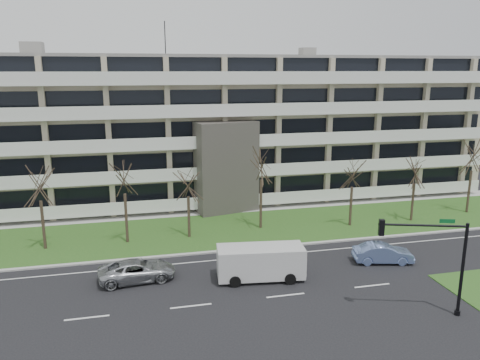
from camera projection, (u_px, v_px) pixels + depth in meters
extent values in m
plane|color=black|center=(286.00, 295.00, 29.49)|extent=(160.00, 160.00, 0.00)
cube|color=#25551C|center=(239.00, 228.00, 41.80)|extent=(90.00, 10.00, 0.06)
cube|color=#B2B2AD|center=(253.00, 248.00, 37.06)|extent=(90.00, 0.35, 0.12)
cube|color=#B2B2AD|center=(227.00, 211.00, 47.01)|extent=(90.00, 2.00, 0.08)
cube|color=white|center=(258.00, 256.00, 35.65)|extent=(90.00, 0.12, 0.01)
cube|color=beige|center=(214.00, 128.00, 51.91)|extent=(60.00, 12.00, 15.00)
cube|color=gray|center=(213.00, 57.00, 50.14)|extent=(60.50, 12.50, 0.30)
cube|color=#4C4742|center=(226.00, 167.00, 45.97)|extent=(6.39, 3.69, 9.00)
cube|color=black|center=(227.00, 192.00, 46.36)|extent=(4.92, 1.19, 3.50)
cube|color=gray|center=(32.00, 48.00, 45.97)|extent=(2.00, 2.00, 1.20)
cylinder|color=black|center=(165.00, 39.00, 48.60)|extent=(0.10, 0.10, 3.50)
cube|color=black|center=(225.00, 188.00, 47.46)|extent=(58.00, 0.10, 1.80)
cube|color=white|center=(226.00, 204.00, 47.16)|extent=(58.00, 1.40, 0.22)
cube|color=white|center=(227.00, 200.00, 46.41)|extent=(58.00, 0.08, 1.00)
cube|color=black|center=(224.00, 159.00, 46.76)|extent=(58.00, 0.10, 1.80)
cube|color=white|center=(226.00, 175.00, 46.47)|extent=(58.00, 1.40, 0.22)
cube|color=white|center=(227.00, 171.00, 45.71)|extent=(58.00, 0.08, 1.00)
cube|color=black|center=(224.00, 130.00, 46.07)|extent=(58.00, 0.10, 1.80)
cube|color=white|center=(226.00, 146.00, 45.77)|extent=(58.00, 1.40, 0.22)
cube|color=white|center=(227.00, 141.00, 45.02)|extent=(58.00, 0.08, 1.00)
cube|color=black|center=(224.00, 99.00, 45.37)|extent=(58.00, 0.10, 1.80)
cube|color=white|center=(225.00, 115.00, 45.08)|extent=(58.00, 1.40, 0.22)
cube|color=white|center=(227.00, 109.00, 44.32)|extent=(58.00, 0.08, 1.00)
cube|color=black|center=(224.00, 67.00, 44.68)|extent=(58.00, 0.10, 1.80)
cube|color=white|center=(225.00, 83.00, 44.38)|extent=(58.00, 1.40, 0.22)
cube|color=white|center=(227.00, 77.00, 43.63)|extent=(58.00, 0.08, 1.00)
imported|color=#ABAEB3|center=(137.00, 270.00, 31.47)|extent=(5.29, 2.79, 1.42)
imported|color=#7C97D7|center=(383.00, 253.00, 34.39)|extent=(4.54, 2.41, 1.42)
cube|color=silver|center=(261.00, 261.00, 31.60)|extent=(6.06, 2.86, 2.05)
cube|color=black|center=(261.00, 253.00, 31.46)|extent=(5.61, 2.64, 0.76)
cube|color=silver|center=(300.00, 262.00, 31.93)|extent=(0.63, 2.08, 1.30)
cylinder|color=black|center=(235.00, 282.00, 30.56)|extent=(0.78, 0.36, 0.76)
cylinder|color=black|center=(232.00, 268.00, 32.65)|extent=(0.78, 0.36, 0.76)
cylinder|color=black|center=(290.00, 279.00, 30.95)|extent=(0.78, 0.36, 0.76)
cylinder|color=black|center=(284.00, 266.00, 33.04)|extent=(0.78, 0.36, 0.76)
cylinder|color=black|center=(457.00, 313.00, 27.14)|extent=(0.34, 0.34, 0.28)
cylinder|color=black|center=(462.00, 270.00, 26.52)|extent=(0.19, 0.19, 5.60)
cylinder|color=black|center=(423.00, 225.00, 26.10)|extent=(4.67, 1.60, 0.13)
cube|color=black|center=(382.00, 227.00, 26.31)|extent=(0.38, 0.38, 0.93)
sphere|color=red|center=(382.00, 222.00, 26.24)|extent=(0.19, 0.19, 0.19)
sphere|color=orange|center=(382.00, 227.00, 26.31)|extent=(0.19, 0.19, 0.19)
sphere|color=green|center=(381.00, 232.00, 26.38)|extent=(0.19, 0.19, 0.19)
cube|color=#0C5926|center=(447.00, 221.00, 25.93)|extent=(0.81, 0.29, 0.23)
cylinder|color=#382B21|center=(43.00, 225.00, 36.62)|extent=(0.24, 0.24, 3.98)
cylinder|color=#382B21|center=(126.00, 218.00, 38.02)|extent=(0.24, 0.24, 4.15)
cylinder|color=#382B21|center=(189.00, 217.00, 39.26)|extent=(0.24, 0.24, 3.58)
cylinder|color=#382B21|center=(261.00, 204.00, 41.46)|extent=(0.24, 0.24, 4.46)
cylinder|color=#382B21|center=(351.00, 206.00, 42.19)|extent=(0.24, 0.24, 3.65)
cylinder|color=#382B21|center=(413.00, 202.00, 43.60)|extent=(0.24, 0.24, 3.58)
cylinder|color=#382B21|center=(469.00, 192.00, 46.01)|extent=(0.24, 0.24, 4.25)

